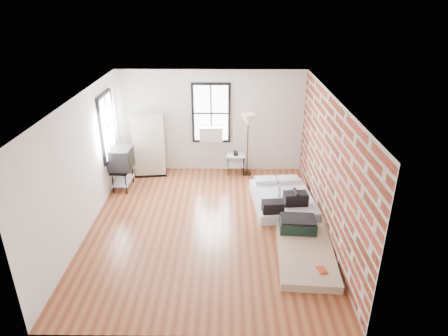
{
  "coord_description": "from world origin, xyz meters",
  "views": [
    {
      "loc": [
        0.46,
        -7.35,
        4.7
      ],
      "look_at": [
        0.37,
        0.3,
        1.24
      ],
      "focal_mm": 32.0,
      "sensor_mm": 36.0,
      "label": 1
    }
  ],
  "objects_px": {
    "side_table": "(236,159)",
    "floor_lamp": "(248,123)",
    "mattress_bare": "(304,246)",
    "mattress_main": "(282,199)",
    "wardrobe": "(149,146)",
    "tv_stand": "(121,160)"
  },
  "relations": [
    {
      "from": "mattress_bare",
      "to": "wardrobe",
      "type": "distance_m",
      "value": 5.12
    },
    {
      "from": "wardrobe",
      "to": "side_table",
      "type": "height_order",
      "value": "wardrobe"
    },
    {
      "from": "mattress_main",
      "to": "side_table",
      "type": "distance_m",
      "value": 2.09
    },
    {
      "from": "side_table",
      "to": "floor_lamp",
      "type": "bearing_deg",
      "value": -12.68
    },
    {
      "from": "mattress_main",
      "to": "wardrobe",
      "type": "relative_size",
      "value": 1.15
    },
    {
      "from": "side_table",
      "to": "floor_lamp",
      "type": "height_order",
      "value": "floor_lamp"
    },
    {
      "from": "side_table",
      "to": "mattress_main",
      "type": "bearing_deg",
      "value": -58.76
    },
    {
      "from": "mattress_bare",
      "to": "floor_lamp",
      "type": "relative_size",
      "value": 1.19
    },
    {
      "from": "wardrobe",
      "to": "side_table",
      "type": "bearing_deg",
      "value": -4.95
    },
    {
      "from": "side_table",
      "to": "tv_stand",
      "type": "relative_size",
      "value": 0.59
    },
    {
      "from": "side_table",
      "to": "tv_stand",
      "type": "bearing_deg",
      "value": -162.04
    },
    {
      "from": "side_table",
      "to": "tv_stand",
      "type": "distance_m",
      "value": 3.05
    },
    {
      "from": "wardrobe",
      "to": "tv_stand",
      "type": "height_order",
      "value": "wardrobe"
    },
    {
      "from": "wardrobe",
      "to": "mattress_main",
      "type": "bearing_deg",
      "value": -33.2
    },
    {
      "from": "mattress_main",
      "to": "wardrobe",
      "type": "height_order",
      "value": "wardrobe"
    },
    {
      "from": "mattress_bare",
      "to": "wardrobe",
      "type": "height_order",
      "value": "wardrobe"
    },
    {
      "from": "mattress_main",
      "to": "floor_lamp",
      "type": "distance_m",
      "value": 2.29
    },
    {
      "from": "floor_lamp",
      "to": "mattress_main",
      "type": "bearing_deg",
      "value": -65.82
    },
    {
      "from": "mattress_bare",
      "to": "floor_lamp",
      "type": "xyz_separation_m",
      "value": [
        -0.96,
        3.56,
        1.35
      ]
    },
    {
      "from": "mattress_bare",
      "to": "side_table",
      "type": "height_order",
      "value": "side_table"
    },
    {
      "from": "mattress_bare",
      "to": "wardrobe",
      "type": "xyz_separation_m",
      "value": [
        -3.61,
        3.56,
        0.71
      ]
    },
    {
      "from": "tv_stand",
      "to": "mattress_bare",
      "type": "bearing_deg",
      "value": -31.01
    }
  ]
}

